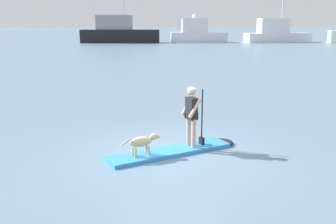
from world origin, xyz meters
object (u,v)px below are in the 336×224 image
Objects in this scene: person_paddler at (192,113)px; moored_boat_outer at (119,32)px; moored_boat_center at (197,33)px; moored_boat_far_port at (276,33)px; paddleboard at (178,150)px; dog at (143,142)px.

moored_boat_outer reaches higher than person_paddler.
moored_boat_far_port is (12.94, -0.79, -0.01)m from moored_boat_center.
moored_boat_outer is at bearing 178.24° from moored_boat_far_port.
moored_boat_far_port is (25.72, -0.79, -0.21)m from moored_boat_outer.
paddleboard is 53.31m from moored_boat_outer.
moored_boat_far_port reaches higher than paddleboard.
dog is 54.32m from moored_boat_center.
person_paddler is 53.49m from moored_boat_center.
paddleboard is 1.12m from dog.
person_paddler is 0.15× the size of moored_boat_far_port.
moored_boat_center reaches higher than person_paddler.
moored_boat_far_port is (20.78, 52.12, 0.38)m from person_paddler.
moored_boat_outer is at bearing 93.85° from dog.
paddleboard is 0.40× the size of moored_boat_center.
dog reaches higher than paddleboard.
person_paddler is at bearing -84.67° from moored_boat_outer.
moored_boat_outer is (-4.55, 53.09, 1.59)m from paddleboard.
moored_boat_outer is 12.79m from moored_boat_center.
moored_boat_outer reaches higher than moored_boat_center.
moored_boat_far_port is at bearing 67.96° from paddleboard.
paddleboard is 53.74m from moored_boat_center.
paddleboard is 1.09m from person_paddler.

